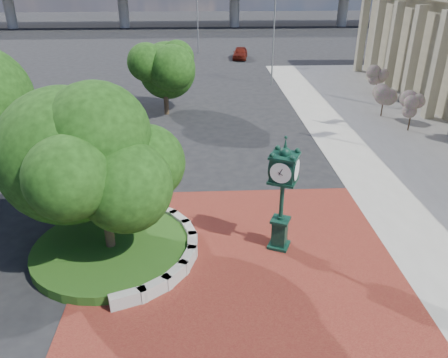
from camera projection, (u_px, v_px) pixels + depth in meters
ground at (237, 249)px, 17.58m from camera, size 200.00×200.00×0.00m
plaza at (239, 264)px, 16.67m from camera, size 12.00×12.00×0.04m
planter_wall at (170, 246)px, 17.33m from camera, size 2.96×6.77×0.54m
grass_bed at (111, 249)px, 17.26m from camera, size 6.10×6.10×0.40m
tree_planter at (100, 168)px, 15.70m from camera, size 5.20×5.20×6.33m
tree_street at (164, 72)px, 32.09m from camera, size 4.40×4.40×5.45m
post_clock at (282, 190)px, 16.59m from camera, size 1.23×1.23×4.73m
parked_car at (240, 53)px, 52.84m from camera, size 2.26×4.29×1.39m
street_lamp_near at (276, 32)px, 39.66m from camera, size 1.85×0.32×8.25m
street_lamp_far at (199, 7)px, 53.75m from camera, size 2.17×0.30×9.65m
shrub_near at (412, 109)px, 29.41m from camera, size 1.20×1.20×2.20m
shrub_mid at (384, 96)px, 32.25m from camera, size 1.20×1.20×2.20m
shrub_far at (378, 78)px, 37.45m from camera, size 1.20×1.20×2.20m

